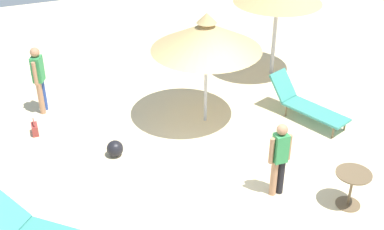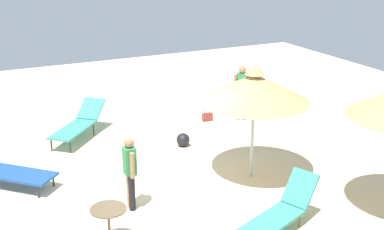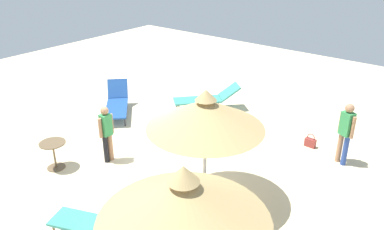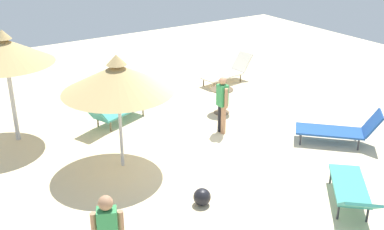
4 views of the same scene
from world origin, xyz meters
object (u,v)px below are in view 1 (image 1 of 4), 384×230
(handbag, at_px, (35,129))
(side_table_round, at_px, (352,183))
(person_standing_near_right, at_px, (39,76))
(person_standing_edge, at_px, (279,156))
(beach_ball, at_px, (115,149))
(lounge_chair_center, at_px, (305,103))
(parasol_umbrella_back, at_px, (206,36))

(handbag, bearing_deg, side_table_round, -132.36)
(person_standing_near_right, distance_m, handbag, 1.28)
(person_standing_edge, relative_size, side_table_round, 2.12)
(person_standing_near_right, height_order, beach_ball, person_standing_near_right)
(beach_ball, bearing_deg, handbag, 44.50)
(lounge_chair_center, bearing_deg, side_table_round, 162.68)
(beach_ball, bearing_deg, lounge_chair_center, -91.91)
(lounge_chair_center, bearing_deg, person_standing_edge, 137.52)
(handbag, distance_m, side_table_round, 6.74)
(handbag, bearing_deg, lounge_chair_center, -105.30)
(parasol_umbrella_back, bearing_deg, person_standing_edge, -176.10)
(parasol_umbrella_back, distance_m, lounge_chair_center, 2.85)
(person_standing_edge, distance_m, person_standing_near_right, 5.92)
(parasol_umbrella_back, relative_size, side_table_round, 3.64)
(person_standing_edge, bearing_deg, person_standing_near_right, 37.36)
(lounge_chair_center, height_order, person_standing_near_right, person_standing_near_right)
(person_standing_edge, relative_size, handbag, 3.82)
(side_table_round, xyz_separation_m, beach_ball, (3.07, 3.54, -0.31))
(person_standing_edge, xyz_separation_m, side_table_round, (-0.78, -1.06, -0.35))
(person_standing_edge, relative_size, beach_ball, 4.35)
(handbag, bearing_deg, parasol_umbrella_back, -102.86)
(person_standing_near_right, bearing_deg, handbag, 161.17)
(person_standing_near_right, bearing_deg, lounge_chair_center, -114.71)
(lounge_chair_center, distance_m, handbag, 6.11)
(parasol_umbrella_back, bearing_deg, handbag, 77.14)
(person_standing_near_right, xyz_separation_m, side_table_round, (-5.48, -4.65, -0.44))
(person_standing_near_right, bearing_deg, side_table_round, -139.70)
(parasol_umbrella_back, distance_m, person_standing_near_right, 4.01)
(person_standing_edge, xyz_separation_m, person_standing_near_right, (4.71, 3.59, 0.09))
(person_standing_edge, height_order, person_standing_near_right, person_standing_near_right)
(person_standing_near_right, relative_size, handbag, 4.13)
(side_table_round, bearing_deg, handbag, 47.64)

